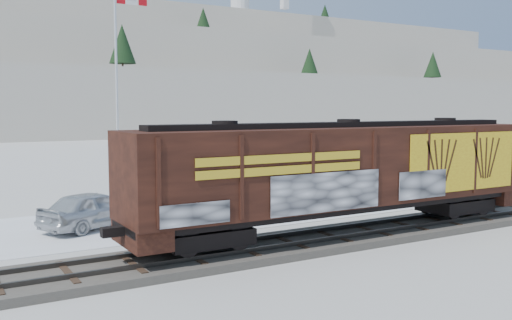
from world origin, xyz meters
TOP-DOWN VIEW (x-y plane):
  - ground at (0.00, 0.00)m, footprint 500.00×500.00m
  - rail_track at (0.00, 0.00)m, footprint 50.00×3.40m
  - parking_strip at (0.00, 7.50)m, footprint 40.00×8.00m
  - hopper_railcar at (2.86, -0.01)m, footprint 18.21×3.06m
  - flagpole at (-2.06, 13.93)m, footprint 2.30×0.90m
  - car_silver at (-5.34, 7.23)m, footprint 5.22×3.81m
  - car_white at (0.71, 5.76)m, footprint 4.36×2.54m
  - car_dark at (2.63, 7.52)m, footprint 4.80×2.97m

SIDE VIEW (x-z plane):
  - ground at x=0.00m, z-range 0.00..0.00m
  - parking_strip at x=0.00m, z-range 0.00..0.03m
  - rail_track at x=0.00m, z-range -0.07..0.36m
  - car_dark at x=2.63m, z-range 0.03..1.33m
  - car_white at x=0.71m, z-range 0.03..1.39m
  - car_silver at x=-5.34m, z-range 0.03..1.68m
  - hopper_railcar at x=2.86m, z-range 0.69..4.96m
  - flagpole at x=-2.06m, z-range -1.54..10.63m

